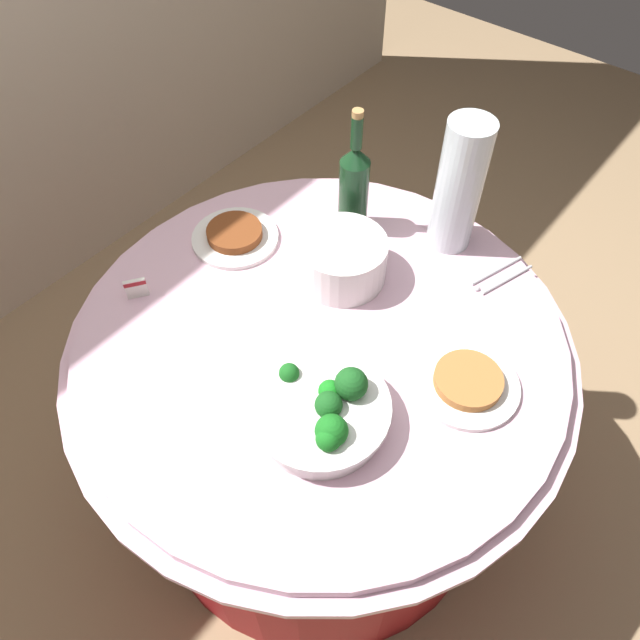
{
  "coord_description": "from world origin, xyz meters",
  "views": [
    {
      "loc": [
        -0.64,
        -0.53,
        1.83
      ],
      "look_at": [
        0.0,
        0.0,
        0.79
      ],
      "focal_mm": 34.48,
      "sensor_mm": 36.0,
      "label": 1
    }
  ],
  "objects_px": {
    "wine_bottle": "(354,186)",
    "food_plate_peanuts": "(467,383)",
    "decorative_fruit_vase": "(457,194)",
    "serving_tongs": "(500,276)",
    "label_placard_front": "(136,287)",
    "food_plate_stir_fry": "(235,235)",
    "broccoli_bowl": "(322,411)",
    "plate_stack": "(342,259)"
  },
  "relations": [
    {
      "from": "decorative_fruit_vase",
      "to": "serving_tongs",
      "type": "distance_m",
      "value": 0.22
    },
    {
      "from": "wine_bottle",
      "to": "plate_stack",
      "type": "bearing_deg",
      "value": -150.2
    },
    {
      "from": "wine_bottle",
      "to": "serving_tongs",
      "type": "height_order",
      "value": "wine_bottle"
    },
    {
      "from": "label_placard_front",
      "to": "food_plate_stir_fry",
      "type": "bearing_deg",
      "value": -8.3
    },
    {
      "from": "decorative_fruit_vase",
      "to": "food_plate_stir_fry",
      "type": "bearing_deg",
      "value": 129.44
    },
    {
      "from": "serving_tongs",
      "to": "food_plate_stir_fry",
      "type": "relative_size",
      "value": 0.75
    },
    {
      "from": "broccoli_bowl",
      "to": "decorative_fruit_vase",
      "type": "height_order",
      "value": "decorative_fruit_vase"
    },
    {
      "from": "decorative_fruit_vase",
      "to": "broccoli_bowl",
      "type": "bearing_deg",
      "value": -171.89
    },
    {
      "from": "broccoli_bowl",
      "to": "serving_tongs",
      "type": "distance_m",
      "value": 0.58
    },
    {
      "from": "broccoli_bowl",
      "to": "label_placard_front",
      "type": "distance_m",
      "value": 0.55
    },
    {
      "from": "serving_tongs",
      "to": "food_plate_peanuts",
      "type": "height_order",
      "value": "food_plate_peanuts"
    },
    {
      "from": "plate_stack",
      "to": "decorative_fruit_vase",
      "type": "bearing_deg",
      "value": -25.88
    },
    {
      "from": "broccoli_bowl",
      "to": "food_plate_peanuts",
      "type": "distance_m",
      "value": 0.31
    },
    {
      "from": "decorative_fruit_vase",
      "to": "food_plate_stir_fry",
      "type": "height_order",
      "value": "decorative_fruit_vase"
    },
    {
      "from": "decorative_fruit_vase",
      "to": "food_plate_peanuts",
      "type": "xyz_separation_m",
      "value": [
        -0.35,
        -0.27,
        -0.14
      ]
    },
    {
      "from": "decorative_fruit_vase",
      "to": "plate_stack",
      "type": "bearing_deg",
      "value": 154.12
    },
    {
      "from": "broccoli_bowl",
      "to": "food_plate_stir_fry",
      "type": "distance_m",
      "value": 0.57
    },
    {
      "from": "wine_bottle",
      "to": "decorative_fruit_vase",
      "type": "bearing_deg",
      "value": -62.67
    },
    {
      "from": "decorative_fruit_vase",
      "to": "serving_tongs",
      "type": "xyz_separation_m",
      "value": [
        -0.03,
        -0.17,
        -0.14
      ]
    },
    {
      "from": "plate_stack",
      "to": "decorative_fruit_vase",
      "type": "relative_size",
      "value": 0.62
    },
    {
      "from": "decorative_fruit_vase",
      "to": "label_placard_front",
      "type": "bearing_deg",
      "value": 143.74
    },
    {
      "from": "plate_stack",
      "to": "label_placard_front",
      "type": "xyz_separation_m",
      "value": [
        -0.36,
        0.33,
        -0.02
      ]
    },
    {
      "from": "label_placard_front",
      "to": "food_plate_peanuts",
      "type": "bearing_deg",
      "value": -69.34
    },
    {
      "from": "wine_bottle",
      "to": "broccoli_bowl",
      "type": "bearing_deg",
      "value": -148.23
    },
    {
      "from": "label_placard_front",
      "to": "decorative_fruit_vase",
      "type": "bearing_deg",
      "value": -36.26
    },
    {
      "from": "decorative_fruit_vase",
      "to": "label_placard_front",
      "type": "distance_m",
      "value": 0.78
    },
    {
      "from": "decorative_fruit_vase",
      "to": "label_placard_front",
      "type": "xyz_separation_m",
      "value": [
        -0.62,
        0.46,
        -0.12
      ]
    },
    {
      "from": "wine_bottle",
      "to": "serving_tongs",
      "type": "bearing_deg",
      "value": -78.16
    },
    {
      "from": "food_plate_peanuts",
      "to": "wine_bottle",
      "type": "bearing_deg",
      "value": 63.96
    },
    {
      "from": "wine_bottle",
      "to": "food_plate_stir_fry",
      "type": "relative_size",
      "value": 1.53
    },
    {
      "from": "food_plate_peanuts",
      "to": "food_plate_stir_fry",
      "type": "xyz_separation_m",
      "value": [
        0.01,
        0.68,
        0.0
      ]
    },
    {
      "from": "decorative_fruit_vase",
      "to": "food_plate_peanuts",
      "type": "bearing_deg",
      "value": -142.79
    },
    {
      "from": "broccoli_bowl",
      "to": "serving_tongs",
      "type": "relative_size",
      "value": 1.69
    },
    {
      "from": "broccoli_bowl",
      "to": "label_placard_front",
      "type": "relative_size",
      "value": 5.09
    },
    {
      "from": "broccoli_bowl",
      "to": "wine_bottle",
      "type": "relative_size",
      "value": 0.83
    },
    {
      "from": "decorative_fruit_vase",
      "to": "label_placard_front",
      "type": "relative_size",
      "value": 6.18
    },
    {
      "from": "wine_bottle",
      "to": "serving_tongs",
      "type": "xyz_separation_m",
      "value": [
        0.08,
        -0.39,
        -0.12
      ]
    },
    {
      "from": "wine_bottle",
      "to": "food_plate_peanuts",
      "type": "relative_size",
      "value": 1.53
    },
    {
      "from": "plate_stack",
      "to": "food_plate_stir_fry",
      "type": "xyz_separation_m",
      "value": [
        -0.07,
        0.29,
        -0.04
      ]
    },
    {
      "from": "broccoli_bowl",
      "to": "food_plate_stir_fry",
      "type": "relative_size",
      "value": 1.27
    },
    {
      "from": "serving_tongs",
      "to": "label_placard_front",
      "type": "xyz_separation_m",
      "value": [
        -0.59,
        0.63,
        0.03
      ]
    },
    {
      "from": "plate_stack",
      "to": "wine_bottle",
      "type": "height_order",
      "value": "wine_bottle"
    }
  ]
}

